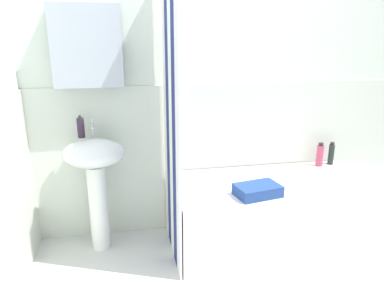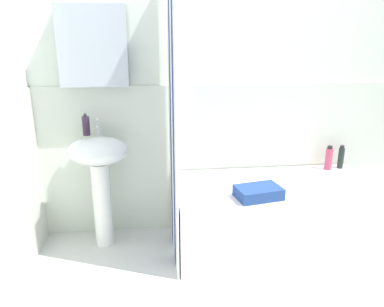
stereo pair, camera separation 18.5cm
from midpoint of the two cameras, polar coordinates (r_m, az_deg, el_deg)
name	(u,v)px [view 2 (the right image)]	position (r m, az deg, el deg)	size (l,w,h in m)	color
wall_back_tiled	(227,91)	(3.01, 7.08, 9.28)	(3.60, 0.18, 2.40)	silver
sink	(100,168)	(2.84, -12.00, -2.14)	(0.44, 0.34, 0.86)	white
faucet	(98,127)	(2.83, -12.24, 3.95)	(0.03, 0.12, 0.12)	silver
soap_dispenser	(86,125)	(2.84, -13.95, 4.12)	(0.05, 0.05, 0.17)	#2F2134
bathtub	(273,215)	(2.99, 13.98, -9.04)	(1.49, 0.73, 0.51)	white
shower_curtain	(173,122)	(2.57, -0.87, 4.75)	(0.01, 0.73, 2.00)	white
conditioner_bottle	(341,157)	(3.37, 23.08, -0.56)	(0.05, 0.05, 0.19)	#212E29
shampoo_bottle	(329,158)	(3.30, 21.49, -0.69)	(0.06, 0.06, 0.20)	#C44364
towel_folded	(258,192)	(2.62, 12.01, -5.80)	(0.30, 0.20, 0.08)	navy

